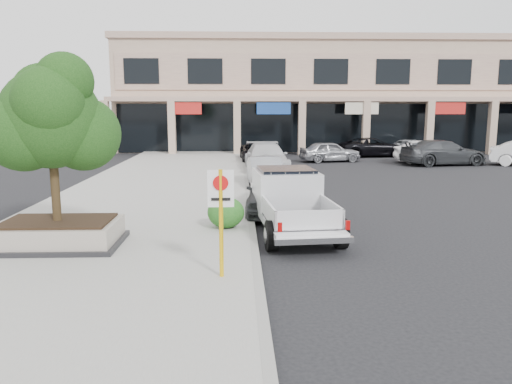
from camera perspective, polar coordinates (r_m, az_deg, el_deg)
ground at (r=12.35m, az=7.23°, el=-7.90°), size 120.00×120.00×0.00m
sidewalk at (r=18.33m, az=-13.18°, el=-2.01°), size 8.00×52.00×0.15m
curb at (r=17.99m, az=-0.73°, el=-1.97°), size 0.20×52.00×0.15m
strip_mall at (r=46.63m, az=10.43°, el=10.83°), size 40.55×12.43×9.50m
planter at (r=13.98m, az=-21.65°, el=-4.41°), size 3.20×2.20×0.68m
planter_tree at (r=13.70m, az=-21.68°, el=7.75°), size 2.90×2.55×4.00m
no_parking_sign at (r=10.42m, az=-4.03°, el=-1.87°), size 0.55×0.09×2.30m
hedge at (r=14.87m, az=-3.46°, el=-2.34°), size 1.10×0.99×0.93m
pickup_truck at (r=14.93m, az=4.15°, el=-1.17°), size 2.64×5.93×1.82m
curb_car_a at (r=17.61m, az=1.91°, el=0.02°), size 2.12×4.55×1.51m
curb_car_b at (r=23.22m, az=1.10°, el=2.23°), size 1.73×4.30×1.39m
curb_car_c at (r=28.72m, az=1.18°, el=3.93°), size 2.52×5.74×1.64m
curb_car_d at (r=34.11m, az=0.17°, el=4.59°), size 2.43×4.90×1.34m
lot_car_a at (r=34.49m, az=8.45°, el=4.60°), size 4.36×2.42×1.40m
lot_car_b at (r=35.27m, az=19.14°, el=4.32°), size 4.57×2.05×1.46m
lot_car_c at (r=34.41m, az=20.62°, el=4.24°), size 5.85×3.15×1.61m
lot_car_d at (r=38.76m, az=13.22°, el=5.02°), size 5.34×2.90×1.42m
lot_car_e at (r=39.88m, az=17.50°, el=4.90°), size 4.19×2.32×1.35m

